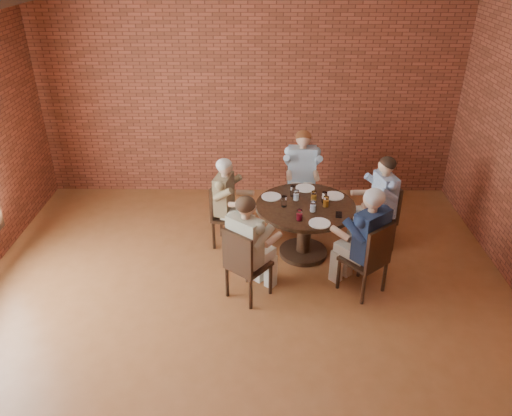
{
  "coord_description": "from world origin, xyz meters",
  "views": [
    {
      "loc": [
        0.19,
        -4.06,
        3.75
      ],
      "look_at": [
        0.14,
        1.0,
        1.0
      ],
      "focal_mm": 35.0,
      "sensor_mm": 36.0,
      "label": 1
    }
  ],
  "objects_px": {
    "dining_table": "(305,220)",
    "diner_a": "(379,203)",
    "chair_c": "(223,212)",
    "diner_e": "(366,242)",
    "chair_e": "(370,257)",
    "smartphone": "(339,215)",
    "diner_d": "(249,248)",
    "chair_a": "(384,213)",
    "chair_b": "(301,182)",
    "chair_d": "(244,262)",
    "diner_c": "(228,203)",
    "diner_b": "(302,175)"
  },
  "relations": [
    {
      "from": "diner_e",
      "to": "diner_c",
      "type": "bearing_deg",
      "value": -71.25
    },
    {
      "from": "chair_c",
      "to": "diner_c",
      "type": "relative_size",
      "value": 0.71
    },
    {
      "from": "chair_b",
      "to": "diner_c",
      "type": "height_order",
      "value": "diner_c"
    },
    {
      "from": "chair_b",
      "to": "smartphone",
      "type": "bearing_deg",
      "value": -74.46
    },
    {
      "from": "diner_e",
      "to": "chair_b",
      "type": "bearing_deg",
      "value": -112.42
    },
    {
      "from": "diner_a",
      "to": "chair_b",
      "type": "bearing_deg",
      "value": -147.12
    },
    {
      "from": "diner_b",
      "to": "diner_e",
      "type": "relative_size",
      "value": 0.98
    },
    {
      "from": "diner_d",
      "to": "diner_e",
      "type": "relative_size",
      "value": 0.97
    },
    {
      "from": "chair_d",
      "to": "smartphone",
      "type": "bearing_deg",
      "value": -110.46
    },
    {
      "from": "dining_table",
      "to": "smartphone",
      "type": "height_order",
      "value": "smartphone"
    },
    {
      "from": "dining_table",
      "to": "chair_e",
      "type": "relative_size",
      "value": 1.34
    },
    {
      "from": "diner_b",
      "to": "chair_c",
      "type": "bearing_deg",
      "value": -142.06
    },
    {
      "from": "dining_table",
      "to": "diner_a",
      "type": "relative_size",
      "value": 0.97
    },
    {
      "from": "diner_a",
      "to": "dining_table",
      "type": "bearing_deg",
      "value": -90.0
    },
    {
      "from": "diner_b",
      "to": "chair_e",
      "type": "height_order",
      "value": "diner_b"
    },
    {
      "from": "diner_d",
      "to": "chair_a",
      "type": "bearing_deg",
      "value": -108.94
    },
    {
      "from": "dining_table",
      "to": "diner_d",
      "type": "bearing_deg",
      "value": -129.0
    },
    {
      "from": "diner_d",
      "to": "diner_a",
      "type": "bearing_deg",
      "value": -108.17
    },
    {
      "from": "diner_c",
      "to": "diner_d",
      "type": "relative_size",
      "value": 0.96
    },
    {
      "from": "chair_e",
      "to": "chair_d",
      "type": "bearing_deg",
      "value": -35.3
    },
    {
      "from": "diner_a",
      "to": "diner_e",
      "type": "distance_m",
      "value": 1.05
    },
    {
      "from": "diner_a",
      "to": "diner_e",
      "type": "bearing_deg",
      "value": -32.85
    },
    {
      "from": "diner_c",
      "to": "diner_e",
      "type": "height_order",
      "value": "diner_e"
    },
    {
      "from": "diner_a",
      "to": "chair_e",
      "type": "bearing_deg",
      "value": -28.8
    },
    {
      "from": "diner_e",
      "to": "smartphone",
      "type": "bearing_deg",
      "value": -103.54
    },
    {
      "from": "diner_c",
      "to": "chair_d",
      "type": "xyz_separation_m",
      "value": [
        0.24,
        -1.19,
        -0.13
      ]
    },
    {
      "from": "chair_d",
      "to": "diner_d",
      "type": "bearing_deg",
      "value": -90.0
    },
    {
      "from": "diner_b",
      "to": "diner_e",
      "type": "height_order",
      "value": "diner_e"
    },
    {
      "from": "chair_b",
      "to": "smartphone",
      "type": "distance_m",
      "value": 1.49
    },
    {
      "from": "chair_c",
      "to": "diner_d",
      "type": "bearing_deg",
      "value": -148.25
    },
    {
      "from": "diner_d",
      "to": "chair_e",
      "type": "bearing_deg",
      "value": -139.15
    },
    {
      "from": "diner_c",
      "to": "chair_e",
      "type": "bearing_deg",
      "value": -108.7
    },
    {
      "from": "diner_c",
      "to": "chair_d",
      "type": "bearing_deg",
      "value": -154.65
    },
    {
      "from": "chair_a",
      "to": "diner_d",
      "type": "xyz_separation_m",
      "value": [
        -1.79,
        -1.12,
        0.16
      ]
    },
    {
      "from": "chair_c",
      "to": "chair_b",
      "type": "bearing_deg",
      "value": -37.27
    },
    {
      "from": "chair_b",
      "to": "diner_c",
      "type": "distance_m",
      "value": 1.4
    },
    {
      "from": "chair_a",
      "to": "chair_b",
      "type": "xyz_separation_m",
      "value": [
        -1.04,
        0.93,
        0.01
      ]
    },
    {
      "from": "diner_a",
      "to": "chair_e",
      "type": "xyz_separation_m",
      "value": [
        -0.31,
        -1.06,
        -0.14
      ]
    },
    {
      "from": "chair_a",
      "to": "diner_d",
      "type": "height_order",
      "value": "diner_d"
    },
    {
      "from": "diner_c",
      "to": "diner_b",
      "type": "bearing_deg",
      "value": -37.48
    },
    {
      "from": "chair_d",
      "to": "chair_e",
      "type": "distance_m",
      "value": 1.46
    },
    {
      "from": "chair_a",
      "to": "diner_e",
      "type": "distance_m",
      "value": 1.11
    },
    {
      "from": "chair_b",
      "to": "chair_d",
      "type": "height_order",
      "value": "chair_b"
    },
    {
      "from": "chair_a",
      "to": "chair_d",
      "type": "xyz_separation_m",
      "value": [
        -1.84,
        -1.18,
        0.0
      ]
    },
    {
      "from": "diner_b",
      "to": "chair_a",
      "type": "bearing_deg",
      "value": -37.17
    },
    {
      "from": "chair_a",
      "to": "diner_a",
      "type": "xyz_separation_m",
      "value": [
        -0.08,
        -0.02,
        0.15
      ]
    },
    {
      "from": "diner_c",
      "to": "chair_a",
      "type": "bearing_deg",
      "value": -76.41
    },
    {
      "from": "chair_b",
      "to": "diner_e",
      "type": "height_order",
      "value": "diner_e"
    },
    {
      "from": "diner_a",
      "to": "diner_d",
      "type": "distance_m",
      "value": 2.03
    },
    {
      "from": "chair_c",
      "to": "diner_e",
      "type": "xyz_separation_m",
      "value": [
        1.71,
        -1.03,
        0.19
      ]
    }
  ]
}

